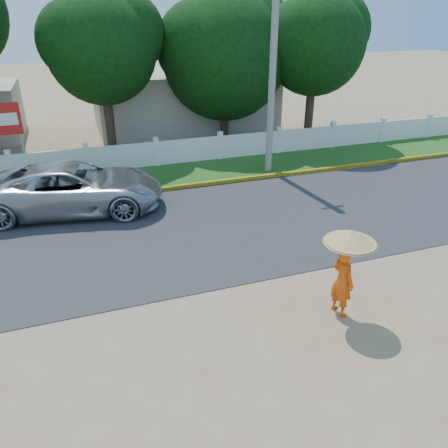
# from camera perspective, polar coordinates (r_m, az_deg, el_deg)

# --- Properties ---
(ground) EXTENTS (120.00, 120.00, 0.00)m
(ground) POSITION_cam_1_polar(r_m,az_deg,el_deg) (10.44, 3.67, -11.03)
(ground) COLOR #9E8460
(ground) RESTS_ON ground
(road) EXTENTS (60.00, 7.00, 0.02)m
(road) POSITION_cam_1_polar(r_m,az_deg,el_deg) (14.07, -3.34, -0.50)
(road) COLOR #38383A
(road) RESTS_ON ground
(grass_verge) EXTENTS (60.00, 3.50, 0.03)m
(grass_verge) POSITION_cam_1_polar(r_m,az_deg,el_deg) (18.78, -7.81, 6.30)
(grass_verge) COLOR #2D601E
(grass_verge) RESTS_ON ground
(curb) EXTENTS (40.00, 0.18, 0.16)m
(curb) POSITION_cam_1_polar(r_m,az_deg,el_deg) (17.20, -6.64, 4.71)
(curb) COLOR yellow
(curb) RESTS_ON ground
(fence) EXTENTS (40.00, 0.10, 1.10)m
(fence) POSITION_cam_1_polar(r_m,az_deg,el_deg) (19.97, -8.79, 9.05)
(fence) COLOR silver
(fence) RESTS_ON ground
(building_near) EXTENTS (10.00, 6.00, 3.20)m
(building_near) POSITION_cam_1_polar(r_m,az_deg,el_deg) (26.82, -5.35, 15.87)
(building_near) COLOR #B7AD99
(building_near) RESTS_ON ground
(utility_pole) EXTENTS (0.28, 0.28, 8.36)m
(utility_pole) POSITION_cam_1_polar(r_m,az_deg,el_deg) (18.47, 6.38, 19.35)
(utility_pole) COLOR gray
(utility_pole) RESTS_ON ground
(vehicle) EXTENTS (6.39, 3.75, 1.67)m
(vehicle) POSITION_cam_1_polar(r_m,az_deg,el_deg) (15.85, -19.04, 4.46)
(vehicle) COLOR #A5A7AD
(vehicle) RESTS_ON ground
(monk_with_parasol) EXTENTS (1.15, 1.15, 2.09)m
(monk_with_parasol) POSITION_cam_1_polar(r_m,az_deg,el_deg) (9.94, 15.67, -4.72)
(monk_with_parasol) COLOR #DC4D0B
(monk_with_parasol) RESTS_ON ground
(tree_row) EXTENTS (26.99, 7.96, 8.72)m
(tree_row) POSITION_cam_1_polar(r_m,az_deg,el_deg) (21.97, -20.12, 20.44)
(tree_row) COLOR #473828
(tree_row) RESTS_ON ground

